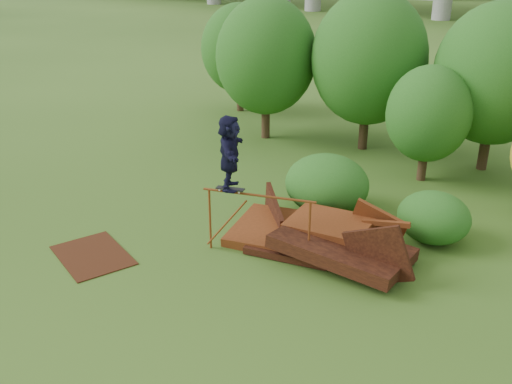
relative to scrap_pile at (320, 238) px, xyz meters
The scene contains 13 objects.
ground 2.98m from the scrap_pile, 104.33° to the right, with size 240.00×240.00×0.00m, color #2D5116.
scrap_pile is the anchor object (origin of this frame).
grind_rail 1.96m from the scrap_pile, 131.50° to the right, with size 2.86×1.12×1.78m.
skateboard 2.84m from the scrap_pile, 140.09° to the right, with size 0.77×0.45×0.08m.
skater 3.46m from the scrap_pile, 140.09° to the right, with size 1.81×0.58×1.95m, color black.
flat_plate 6.14m from the scrap_pile, 138.89° to the right, with size 2.28×1.63×0.03m, color #3A1B0C.
tree_0 10.76m from the scrap_pile, 135.21° to the left, with size 4.20×4.20×5.93m.
tree_1 9.67m from the scrap_pile, 110.75° to the left, with size 4.51×4.51×6.28m.
tree_2 6.95m from the scrap_pile, 89.10° to the left, with size 2.89×2.89×4.08m.
tree_3 9.73m from the scrap_pile, 80.87° to the left, with size 4.36×4.36×6.05m.
tree_6 15.24m from the scrap_pile, 137.60° to the left, with size 3.80×3.80×5.30m.
shrub_left 2.61m from the scrap_pile, 117.81° to the left, with size 2.64×2.44×1.83m, color #1B5015.
shrub_right 3.26m from the scrap_pile, 47.07° to the left, with size 2.03×1.86×1.44m, color #1B5015.
Camera 1 is at (7.79, -9.07, 7.53)m, focal length 40.00 mm.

